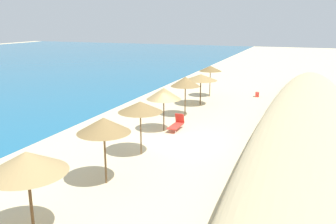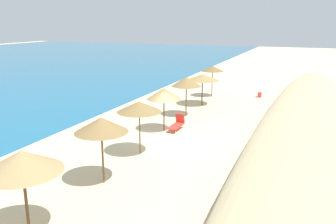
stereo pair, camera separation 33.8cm
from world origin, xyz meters
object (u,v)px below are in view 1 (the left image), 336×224
Objects in this scene: beach_umbrella_6 at (201,77)px; lounge_chair_1 at (177,124)px; beach_umbrella_7 at (210,69)px; cooler_box at (257,94)px; beach_umbrella_4 at (164,94)px; beach_umbrella_2 at (104,125)px; beach_umbrella_1 at (27,162)px; beach_umbrella_3 at (140,107)px; beach_umbrella_5 at (185,82)px.

lounge_chair_1 is (-7.07, -0.54, -1.88)m from beach_umbrella_6.
beach_umbrella_6 reaches higher than lounge_chair_1.
cooler_box is (1.40, -4.00, -2.30)m from beach_umbrella_7.
beach_umbrella_4 is 11.05m from beach_umbrella_7.
beach_umbrella_2 reaches higher than cooler_box.
lounge_chair_1 is (-10.54, -0.69, -2.15)m from beach_umbrella_7.
beach_umbrella_2 is at bearing -2.08° from beach_umbrella_1.
beach_umbrella_7 is 1.72× the size of lounge_chair_1.
beach_umbrella_7 is (3.47, 0.14, 0.27)m from beach_umbrella_6.
beach_umbrella_7 is at bearing 1.73° from beach_umbrella_3.
beach_umbrella_4 is at bearing 1.69° from beach_umbrella_1.
beach_umbrella_7 is (7.19, 0.10, 0.04)m from beach_umbrella_5.
beach_umbrella_6 is 7.34m from lounge_chair_1.
beach_umbrella_6 is at bearing -0.64° from beach_umbrella_5.
beach_umbrella_5 is 1.08× the size of beach_umbrella_6.
beach_umbrella_6 reaches higher than cooler_box.
beach_umbrella_5 reaches higher than beach_umbrella_4.
beach_umbrella_2 is 6.63× the size of cooler_box.
beach_umbrella_7 is (22.84, 0.38, 0.03)m from beach_umbrella_1.
cooler_box is at bearing -12.05° from beach_umbrella_3.
beach_umbrella_3 is at bearing -178.27° from beach_umbrella_7.
beach_umbrella_2 reaches higher than beach_umbrella_3.
lounge_chair_1 is (12.30, -0.31, -2.12)m from beach_umbrella_1.
beach_umbrella_2 is at bearing -176.28° from beach_umbrella_4.
beach_umbrella_2 reaches higher than beach_umbrella_5.
beach_umbrella_6 is 6.54m from cooler_box.
beach_umbrella_4 is at bearing 162.31° from cooler_box.
beach_umbrella_6 is at bearing 0.70° from beach_umbrella_1.
beach_umbrella_7 is at bearing 2.35° from beach_umbrella_6.
beach_umbrella_1 reaches higher than cooler_box.
beach_umbrella_1 is 24.62m from cooler_box.
beach_umbrella_3 is 11.72m from beach_umbrella_6.
beach_umbrella_4 is 1.03× the size of beach_umbrella_6.
cooler_box is (24.24, -3.62, -2.27)m from beach_umbrella_1.
beach_umbrella_4 is 7.58m from beach_umbrella_6.
cooler_box is (20.12, -3.47, -2.31)m from beach_umbrella_2.
cooler_box is at bearing -38.37° from beach_umbrella_6.
beach_umbrella_1 reaches higher than beach_umbrella_5.
beach_umbrella_3 is at bearing 167.95° from cooler_box.
beach_umbrella_5 reaches higher than beach_umbrella_3.
beach_umbrella_1 is at bearing 179.39° from beach_umbrella_3.
beach_umbrella_7 reaches higher than beach_umbrella_6.
beach_umbrella_3 is 1.00× the size of beach_umbrella_7.
beach_umbrella_7 reaches higher than lounge_chair_1.
beach_umbrella_7 is at bearing 0.80° from beach_umbrella_5.
beach_umbrella_3 is 6.44× the size of cooler_box.
beach_umbrella_5 is at bearing -179.20° from beach_umbrella_7.
beach_umbrella_6 is at bearing 1.55° from beach_umbrella_3.
beach_umbrella_5 is (11.52, 0.43, -0.04)m from beach_umbrella_2.
beach_umbrella_1 is at bearing 89.28° from lounge_chair_1.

